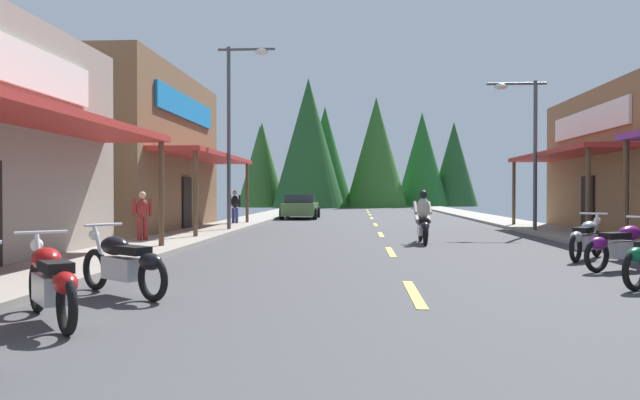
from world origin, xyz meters
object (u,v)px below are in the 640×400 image
at_px(streetlamp_right, 525,132).
at_px(pedestrian_waiting, 142,214).
at_px(rider_cruising_lead, 423,221).
at_px(motorcycle_parked_left_2, 123,262).
at_px(motorcycle_parked_right_5, 586,238).
at_px(motorcycle_parked_right_4, 622,245).
at_px(pedestrian_by_shop, 235,205).
at_px(parked_car_curbside, 301,207).
at_px(streetlamp_left, 237,113).
at_px(motorcycle_parked_left_1, 51,281).

relative_size(streetlamp_right, pedestrian_waiting, 3.66).
bearing_deg(rider_cruising_lead, motorcycle_parked_left_2, 150.68).
height_order(motorcycle_parked_right_5, motorcycle_parked_left_2, same).
height_order(motorcycle_parked_right_4, pedestrian_by_shop, pedestrian_by_shop).
height_order(pedestrian_by_shop, parked_car_curbside, pedestrian_by_shop).
height_order(streetlamp_left, motorcycle_parked_left_2, streetlamp_left).
bearing_deg(motorcycle_parked_right_5, pedestrian_waiting, 111.41).
xyz_separation_m(motorcycle_parked_left_2, pedestrian_by_shop, (-2.13, 18.09, 0.43)).
height_order(streetlamp_left, pedestrian_by_shop, streetlamp_left).
distance_m(motorcycle_parked_right_4, pedestrian_waiting, 12.39).
bearing_deg(pedestrian_by_shop, parked_car_curbside, -177.78).
distance_m(pedestrian_waiting, parked_car_curbside, 17.39).
distance_m(streetlamp_right, motorcycle_parked_left_1, 18.71).
relative_size(streetlamp_left, rider_cruising_lead, 3.27).
xyz_separation_m(streetlamp_right, motorcycle_parked_left_2, (-9.57, -13.86, -3.22)).
bearing_deg(motorcycle_parked_left_1, streetlamp_right, -71.50).
distance_m(motorcycle_parked_left_1, pedestrian_waiting, 10.57).
height_order(motorcycle_parked_left_1, motorcycle_parked_left_2, same).
bearing_deg(motorcycle_parked_left_1, streetlamp_left, -36.01).
bearing_deg(streetlamp_left, pedestrian_by_shop, 102.73).
bearing_deg(streetlamp_right, pedestrian_by_shop, 160.15).
xyz_separation_m(streetlamp_right, pedestrian_by_shop, (-11.69, 4.22, -2.79)).
height_order(streetlamp_left, parked_car_curbside, streetlamp_left).
distance_m(rider_cruising_lead, pedestrian_by_shop, 11.59).
relative_size(streetlamp_right, motorcycle_parked_right_4, 2.95).
height_order(motorcycle_parked_left_2, rider_cruising_lead, rider_cruising_lead).
distance_m(motorcycle_parked_left_1, pedestrian_by_shop, 20.01).
distance_m(motorcycle_parked_left_1, motorcycle_parked_left_2, 1.83).
height_order(motorcycle_parked_left_1, rider_cruising_lead, rider_cruising_lead).
relative_size(streetlamp_left, pedestrian_by_shop, 4.38).
bearing_deg(motorcycle_parked_left_2, streetlamp_right, -88.46).
bearing_deg(motorcycle_parked_left_2, rider_cruising_lead, -83.89).
distance_m(streetlamp_left, motorcycle_parked_right_5, 13.54).
bearing_deg(motorcycle_parked_left_1, parked_car_curbside, -40.35).
height_order(motorcycle_parked_left_2, parked_car_curbside, parked_car_curbside).
height_order(motorcycle_parked_left_2, pedestrian_waiting, pedestrian_waiting).
relative_size(motorcycle_parked_right_5, rider_cruising_lead, 0.82).
height_order(motorcycle_parked_right_4, motorcycle_parked_left_1, same).
relative_size(streetlamp_left, motorcycle_parked_right_5, 3.97).
height_order(rider_cruising_lead, parked_car_curbside, rider_cruising_lead).
xyz_separation_m(motorcycle_parked_right_4, pedestrian_by_shop, (-10.62, 14.73, 0.43)).
height_order(motorcycle_parked_right_5, pedestrian_waiting, pedestrian_waiting).
relative_size(motorcycle_parked_right_5, pedestrian_by_shop, 1.10).
distance_m(rider_cruising_lead, parked_car_curbside, 17.13).
bearing_deg(pedestrian_by_shop, motorcycle_parked_right_5, 58.57).
height_order(motorcycle_parked_right_4, rider_cruising_lead, rider_cruising_lead).
bearing_deg(pedestrian_by_shop, motorcycle_parked_left_2, 25.83).
bearing_deg(motorcycle_parked_right_4, pedestrian_waiting, 125.93).
bearing_deg(pedestrian_waiting, streetlamp_right, 74.65).
distance_m(motorcycle_parked_right_5, parked_car_curbside, 22.01).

